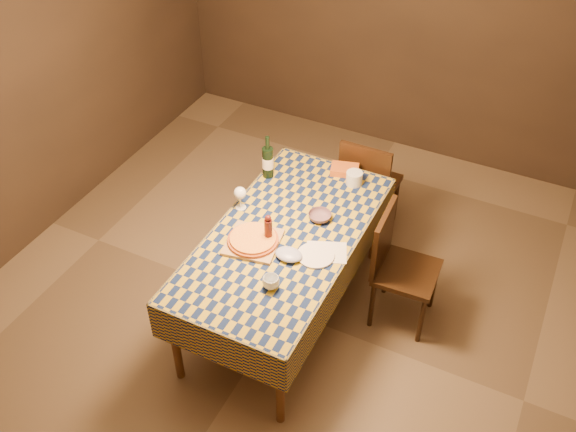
{
  "coord_description": "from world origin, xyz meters",
  "views": [
    {
      "loc": [
        1.43,
        -2.84,
        3.68
      ],
      "look_at": [
        0.0,
        0.05,
        0.9
      ],
      "focal_mm": 40.0,
      "sensor_mm": 36.0,
      "label": 1
    }
  ],
  "objects": [
    {
      "name": "tumbler",
      "position": [
        0.14,
        -0.46,
        0.81
      ],
      "size": [
        0.13,
        0.13,
        0.08
      ],
      "primitive_type": "imported",
      "rotation": [
        0.0,
        0.0,
        -0.32
      ],
      "color": "silver",
      "rests_on": "dining_table"
    },
    {
      "name": "dining_table",
      "position": [
        0.0,
        0.0,
        0.69
      ],
      "size": [
        0.94,
        1.84,
        0.77
      ],
      "color": "brown",
      "rests_on": "ground"
    },
    {
      "name": "pepper_mill",
      "position": [
        -0.07,
        -0.1,
        0.88
      ],
      "size": [
        0.07,
        0.07,
        0.23
      ],
      "color": "#4A1511",
      "rests_on": "dining_table"
    },
    {
      "name": "flour_patch",
      "position": [
        0.32,
        -0.03,
        0.77
      ],
      "size": [
        0.32,
        0.29,
        0.0
      ],
      "primitive_type": "cube",
      "rotation": [
        0.0,
        0.0,
        0.39
      ],
      "color": "silver",
      "rests_on": "dining_table"
    },
    {
      "name": "cutting_board",
      "position": [
        -0.15,
        -0.17,
        0.78
      ],
      "size": [
        0.39,
        0.39,
        0.02
      ],
      "primitive_type": "cube",
      "rotation": [
        0.0,
        0.0,
        0.18
      ],
      "color": "tan",
      "rests_on": "dining_table"
    },
    {
      "name": "bowl",
      "position": [
        0.15,
        0.25,
        0.79
      ],
      "size": [
        0.19,
        0.19,
        0.05
      ],
      "primitive_type": "imported",
      "rotation": [
        0.0,
        0.0,
        0.23
      ],
      "color": "#674A57",
      "rests_on": "dining_table"
    },
    {
      "name": "flour_bag",
      "position": [
        0.12,
        -0.18,
        0.8
      ],
      "size": [
        0.19,
        0.15,
        0.05
      ],
      "primitive_type": "ellipsoid",
      "rotation": [
        0.0,
        0.0,
        0.07
      ],
      "color": "#A3A9D1",
      "rests_on": "dining_table"
    },
    {
      "name": "takeout_container",
      "position": [
        0.09,
        0.83,
        0.8
      ],
      "size": [
        0.24,
        0.19,
        0.05
      ],
      "primitive_type": "cube",
      "rotation": [
        0.0,
        0.0,
        0.28
      ],
      "color": "#B85318",
      "rests_on": "dining_table"
    },
    {
      "name": "chair_far",
      "position": [
        0.2,
        1.1,
        0.52
      ],
      "size": [
        0.42,
        0.43,
        0.93
      ],
      "color": "black",
      "rests_on": "ground"
    },
    {
      "name": "white_plate",
      "position": [
        0.27,
        -0.09,
        0.78
      ],
      "size": [
        0.31,
        0.31,
        0.01
      ],
      "primitive_type": "cylinder",
      "rotation": [
        0.0,
        0.0,
        0.3
      ],
      "color": "white",
      "rests_on": "dining_table"
    },
    {
      "name": "deli_tub",
      "position": [
        0.21,
        0.73,
        0.82
      ],
      "size": [
        0.15,
        0.15,
        0.1
      ],
      "primitive_type": "cylinder",
      "rotation": [
        0.0,
        0.0,
        0.25
      ],
      "color": "silver",
      "rests_on": "dining_table"
    },
    {
      "name": "room",
      "position": [
        0.0,
        0.0,
        1.35
      ],
      "size": [
        5.0,
        5.1,
        2.7
      ],
      "color": "brown",
      "rests_on": "ground"
    },
    {
      "name": "wine_bottle",
      "position": [
        -0.41,
        0.54,
        0.9
      ],
      "size": [
        0.11,
        0.11,
        0.34
      ],
      "color": "black",
      "rests_on": "dining_table"
    },
    {
      "name": "wine_glass",
      "position": [
        -0.41,
        0.12,
        0.9
      ],
      "size": [
        0.09,
        0.09,
        0.18
      ],
      "color": "white",
      "rests_on": "dining_table"
    },
    {
      "name": "pizza",
      "position": [
        -0.15,
        -0.17,
        0.81
      ],
      "size": [
        0.4,
        0.4,
        0.03
      ],
      "color": "#A3471B",
      "rests_on": "cutting_board"
    },
    {
      "name": "chair_right",
      "position": [
        0.7,
        0.34,
        0.52
      ],
      "size": [
        0.45,
        0.44,
        0.93
      ],
      "color": "black",
      "rests_on": "ground"
    }
  ]
}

